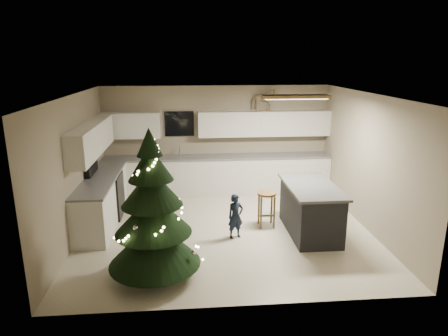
{
  "coord_description": "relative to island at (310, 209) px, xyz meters",
  "views": [
    {
      "loc": [
        -0.66,
        -7.16,
        3.23
      ],
      "look_at": [
        0.0,
        0.35,
        1.15
      ],
      "focal_mm": 32.0,
      "sensor_mm": 36.0,
      "label": 1
    }
  ],
  "objects": [
    {
      "name": "ground_plane",
      "position": [
        -1.58,
        0.27,
        -0.48
      ],
      "size": [
        5.5,
        5.5,
        0.0
      ],
      "primitive_type": "plane",
      "color": "#BEB8A1"
    },
    {
      "name": "room_shell",
      "position": [
        -1.56,
        0.28,
        1.27
      ],
      "size": [
        5.52,
        5.02,
        2.61
      ],
      "color": "gray",
      "rests_on": "ground_plane"
    },
    {
      "name": "cabinetry",
      "position": [
        -2.49,
        1.92,
        0.28
      ],
      "size": [
        5.5,
        3.2,
        2.0
      ],
      "color": "silver",
      "rests_on": "ground_plane"
    },
    {
      "name": "island",
      "position": [
        0.0,
        0.0,
        0.0
      ],
      "size": [
        0.9,
        1.7,
        0.95
      ],
      "color": "black",
      "rests_on": "ground_plane"
    },
    {
      "name": "bar_stool",
      "position": [
        -0.76,
        0.38,
        0.05
      ],
      "size": [
        0.37,
        0.37,
        0.7
      ],
      "rotation": [
        0.0,
        0.0,
        -0.42
      ],
      "color": "brown",
      "rests_on": "ground_plane"
    },
    {
      "name": "christmas_tree",
      "position": [
        -2.81,
        -1.33,
        0.47
      ],
      "size": [
        1.44,
        1.39,
        2.3
      ],
      "rotation": [
        0.0,
        0.0,
        -0.07
      ],
      "color": "#3F2816",
      "rests_on": "ground_plane"
    },
    {
      "name": "toddler",
      "position": [
        -1.43,
        -0.09,
        -0.06
      ],
      "size": [
        0.36,
        0.29,
        0.84
      ],
      "primitive_type": "imported",
      "rotation": [
        0.0,
        0.0,
        0.35
      ],
      "color": "black",
      "rests_on": "ground_plane"
    },
    {
      "name": "rocking_horse",
      "position": [
        -0.46,
        2.6,
        1.79
      ],
      "size": [
        0.62,
        0.34,
        0.52
      ],
      "rotation": [
        0.0,
        0.0,
        1.44
      ],
      "color": "brown",
      "rests_on": "cabinetry"
    }
  ]
}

